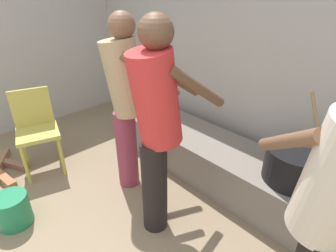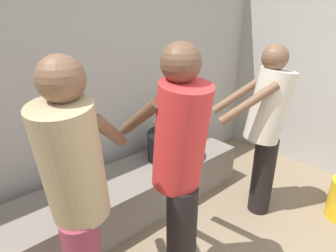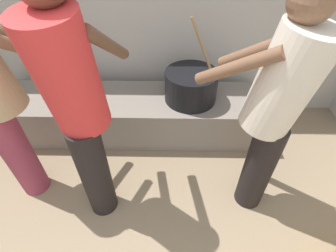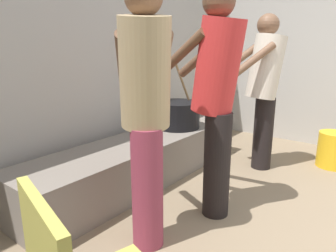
# 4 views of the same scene
# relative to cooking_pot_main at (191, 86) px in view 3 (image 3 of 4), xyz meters

# --- Properties ---
(hearth_ledge) EXTENTS (2.53, 0.60, 0.41)m
(hearth_ledge) POSITION_rel_cooking_pot_main_xyz_m (-0.57, 0.01, -0.35)
(hearth_ledge) COLOR slate
(hearth_ledge) RESTS_ON ground_plane
(cooking_pot_main) EXTENTS (0.47, 0.47, 0.73)m
(cooking_pot_main) POSITION_rel_cooking_pot_main_xyz_m (0.00, 0.00, 0.00)
(cooking_pot_main) COLOR black
(cooking_pot_main) RESTS_ON hearth_ledge
(cook_in_cream_shirt) EXTENTS (0.71, 0.66, 1.57)m
(cook_in_cream_shirt) POSITION_rel_cooking_pot_main_xyz_m (0.42, -0.77, 0.34)
(cook_in_cream_shirt) COLOR black
(cook_in_cream_shirt) RESTS_ON ground_plane
(cook_in_red_shirt) EXTENTS (0.41, 0.72, 1.66)m
(cook_in_red_shirt) POSITION_rel_cooking_pot_main_xyz_m (-0.69, -0.83, 0.40)
(cook_in_red_shirt) COLOR black
(cook_in_red_shirt) RESTS_ON ground_plane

